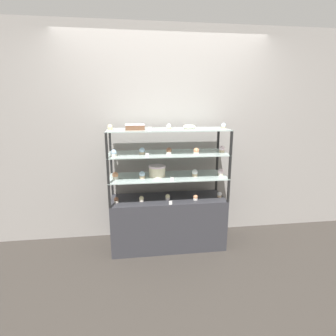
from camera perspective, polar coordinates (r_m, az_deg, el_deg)
ground_plane at (r=3.37m, az=0.00°, el=-16.35°), size 20.00×20.00×0.00m
back_wall at (r=3.31m, az=-0.87°, el=7.01°), size 8.00×0.05×2.60m
display_base at (r=3.22m, az=0.00°, el=-11.65°), size 1.33×0.46×0.61m
display_riser_lower at (r=3.03m, az=0.00°, el=-2.03°), size 1.33×0.46×0.27m
display_riser_middle at (r=2.96m, az=0.00°, el=2.99°), size 1.33×0.46×0.27m
display_riser_upper at (r=2.93m, az=0.00°, el=8.19°), size 1.33×0.46×0.27m
layer_cake_centerpiece at (r=3.00m, az=-2.38°, el=-0.62°), size 0.19×0.19×0.13m
sheet_cake_frosted at (r=2.85m, az=-7.21°, el=8.87°), size 0.20×0.16×0.06m
cupcake_0 at (r=3.02m, az=-11.20°, el=-6.83°), size 0.05×0.05×0.06m
cupcake_1 at (r=3.01m, az=-5.79°, el=-6.67°), size 0.05×0.05×0.06m
cupcake_2 at (r=3.05m, az=-0.07°, el=-6.31°), size 0.05×0.05×0.06m
cupcake_3 at (r=3.05m, az=6.00°, el=-6.39°), size 0.05×0.05×0.06m
cupcake_4 at (r=3.19m, az=11.14°, el=-5.70°), size 0.05×0.05×0.06m
price_tag_0 at (r=2.90m, az=0.58°, el=-7.57°), size 0.04×0.00×0.04m
cupcake_5 at (r=2.95m, az=-11.41°, el=-1.64°), size 0.07×0.07×0.08m
cupcake_6 at (r=2.94m, az=-5.65°, el=-1.50°), size 0.07×0.07×0.08m
cupcake_7 at (r=3.02m, az=5.85°, el=-1.08°), size 0.07×0.07×0.08m
cupcake_8 at (r=3.09m, az=11.39°, el=-0.94°), size 0.07×0.07×0.08m
price_tag_1 at (r=2.82m, az=0.90°, el=-2.43°), size 0.04×0.00×0.04m
cupcake_9 at (r=2.82m, az=-11.73°, el=3.18°), size 0.06×0.06×0.07m
cupcake_10 at (r=2.89m, az=-5.67°, el=3.68°), size 0.06×0.06×0.07m
cupcake_11 at (r=2.89m, az=0.21°, el=3.72°), size 0.06×0.06×0.07m
cupcake_12 at (r=2.89m, az=6.17°, el=3.64°), size 0.06×0.06×0.07m
cupcake_13 at (r=3.06m, az=11.63°, el=4.00°), size 0.06×0.06×0.07m
price_tag_2 at (r=2.73m, az=-4.57°, el=2.82°), size 0.04×0.00×0.04m
cupcake_14 at (r=2.83m, az=-12.50°, el=8.62°), size 0.05×0.05×0.06m
cupcake_15 at (r=2.85m, az=0.10°, el=8.96°), size 0.05×0.05×0.06m
cupcake_16 at (r=3.03m, az=11.98°, el=8.95°), size 0.05×0.05×0.06m
price_tag_3 at (r=2.69m, az=-3.98°, el=8.49°), size 0.04×0.00×0.04m
donut_glazed at (r=2.96m, az=4.66°, el=8.93°), size 0.14×0.14×0.04m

